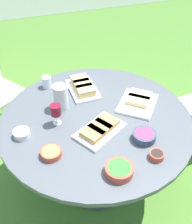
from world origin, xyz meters
TOP-DOWN VIEW (x-y plane):
  - ground_plane at (0.00, 0.00)m, footprint 40.00×40.00m
  - dining_table at (0.00, 0.00)m, footprint 1.38×1.38m
  - water_pitcher at (-0.20, 0.20)m, footprint 0.12×0.11m
  - wine_glass at (-0.28, 0.04)m, footprint 0.08×0.08m
  - platter_bread_main at (-0.02, -0.14)m, footprint 0.40×0.35m
  - platter_charcuterie at (0.36, 0.06)m, footprint 0.40×0.40m
  - platter_sandwich_side at (0.01, 0.36)m, footprint 0.21×0.34m
  - bowl_fries at (-0.37, -0.24)m, footprint 0.13×0.13m
  - bowl_salad at (-0.03, -0.50)m, footprint 0.17×0.17m
  - bowl_olives at (0.24, -0.47)m, footprint 0.09×0.09m
  - bowl_dip_red at (0.23, -0.30)m, footprint 0.15×0.15m
  - bowl_dip_cream at (-0.52, -0.01)m, footprint 0.11×0.11m
  - cup_water_near at (-0.26, 0.50)m, footprint 0.08×0.08m
  - handbag at (0.79, 0.89)m, footprint 0.30×0.14m

SIDE VIEW (x-z plane):
  - ground_plane at x=0.00m, z-range 0.00..0.00m
  - handbag at x=0.79m, z-range -0.06..0.31m
  - dining_table at x=0.00m, z-range 0.27..1.02m
  - bowl_fries at x=-0.37m, z-range 0.75..0.80m
  - platter_charcuterie at x=0.36m, z-range 0.75..0.80m
  - bowl_olives at x=0.24m, z-range 0.76..0.80m
  - bowl_dip_cream at x=-0.52m, z-range 0.76..0.80m
  - platter_bread_main at x=-0.02m, z-range 0.75..0.81m
  - bowl_dip_red at x=0.23m, z-range 0.76..0.81m
  - bowl_salad at x=-0.03m, z-range 0.76..0.81m
  - platter_sandwich_side at x=0.01m, z-range 0.75..0.83m
  - cup_water_near at x=-0.26m, z-range 0.75..0.85m
  - water_pitcher at x=-0.20m, z-range 0.75..0.95m
  - wine_glass at x=-0.28m, z-range 0.79..0.95m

